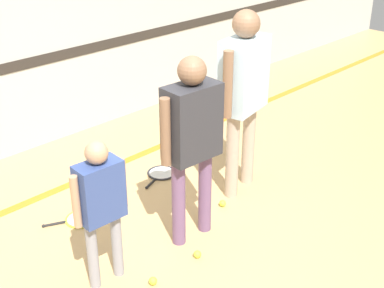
% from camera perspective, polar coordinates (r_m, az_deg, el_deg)
% --- Properties ---
extents(ground_plane, '(16.00, 16.00, 0.00)m').
position_cam_1_polar(ground_plane, '(4.77, -0.31, -10.25)').
color(ground_plane, tan).
extents(wall_back, '(16.00, 0.07, 3.20)m').
position_cam_1_polar(wall_back, '(6.12, -18.42, 13.24)').
color(wall_back, beige).
rests_on(wall_back, ground_plane).
extents(floor_stripe, '(14.40, 0.10, 0.01)m').
position_cam_1_polar(floor_stripe, '(5.81, -11.25, -3.54)').
color(floor_stripe, orange).
rests_on(floor_stripe, ground_plane).
extents(person_instructor, '(0.63, 0.28, 1.65)m').
position_cam_1_polar(person_instructor, '(4.32, -0.00, 1.34)').
color(person_instructor, '#6B4C70').
rests_on(person_instructor, ground_plane).
extents(person_student_left, '(0.46, 0.21, 1.21)m').
position_cam_1_polar(person_student_left, '(3.98, -9.74, -5.77)').
color(person_student_left, gray).
rests_on(person_student_left, ground_plane).
extents(person_student_right, '(0.68, 0.38, 1.83)m').
position_cam_1_polar(person_student_right, '(5.06, 5.52, 6.37)').
color(person_student_right, tan).
rests_on(person_student_right, ground_plane).
extents(racket_spare_on_floor, '(0.54, 0.41, 0.03)m').
position_cam_1_polar(racket_spare_on_floor, '(5.13, -11.87, -7.83)').
color(racket_spare_on_floor, '#C6D838').
rests_on(racket_spare_on_floor, ground_plane).
extents(racket_second_spare, '(0.54, 0.41, 0.03)m').
position_cam_1_polar(racket_second_spare, '(5.77, -3.31, -3.14)').
color(racket_second_spare, '#28282D').
rests_on(racket_second_spare, ground_plane).
extents(tennis_ball_near_instructor, '(0.07, 0.07, 0.07)m').
position_cam_1_polar(tennis_ball_near_instructor, '(4.56, 0.58, -11.68)').
color(tennis_ball_near_instructor, '#CCE038').
rests_on(tennis_ball_near_instructor, ground_plane).
extents(tennis_ball_by_spare_racket, '(0.07, 0.07, 0.07)m').
position_cam_1_polar(tennis_ball_by_spare_racket, '(5.24, -12.19, -6.77)').
color(tennis_ball_by_spare_racket, '#CCE038').
rests_on(tennis_ball_by_spare_racket, ground_plane).
extents(tennis_ball_stray_left, '(0.07, 0.07, 0.07)m').
position_cam_1_polar(tennis_ball_stray_left, '(5.22, 3.28, -6.34)').
color(tennis_ball_stray_left, '#CCE038').
rests_on(tennis_ball_stray_left, ground_plane).
extents(tennis_ball_stray_right, '(0.07, 0.07, 0.07)m').
position_cam_1_polar(tennis_ball_stray_right, '(4.32, -4.19, -14.37)').
color(tennis_ball_stray_right, '#CCE038').
rests_on(tennis_ball_stray_right, ground_plane).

